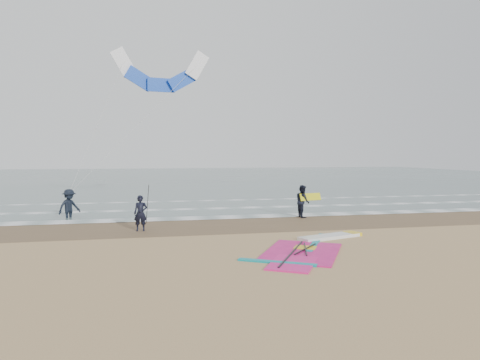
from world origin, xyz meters
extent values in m
plane|color=tan|center=(0.00, 0.00, 0.00)|extent=(120.00, 120.00, 0.00)
cube|color=#47605E|center=(0.00, 48.00, 0.01)|extent=(120.00, 80.00, 0.02)
cube|color=brown|center=(0.00, 6.00, 0.00)|extent=(120.00, 5.00, 0.01)
cube|color=white|center=(0.00, 8.20, 0.03)|extent=(120.00, 1.20, 0.02)
cube|color=white|center=(0.00, 12.00, 0.03)|extent=(120.00, 0.70, 0.02)
cube|color=white|center=(0.00, 16.50, 0.03)|extent=(120.00, 0.50, 0.01)
cube|color=white|center=(2.97, 1.88, 0.06)|extent=(2.78, 1.47, 0.13)
cube|color=yellow|center=(4.16, 2.26, 0.07)|extent=(0.66, 0.77, 0.14)
cube|color=#E31C7E|center=(1.02, -0.29, 0.02)|extent=(3.80, 4.19, 0.04)
cube|color=#E31C7E|center=(0.21, -1.69, 0.02)|extent=(2.10, 2.34, 0.05)
cube|color=#0C8C99|center=(2.11, 1.12, 0.03)|extent=(1.94, 3.12, 0.05)
cube|color=#0C8C99|center=(-0.22, -1.48, 0.03)|extent=(2.28, 1.45, 0.05)
cube|color=yellow|center=(1.35, 0.26, 0.03)|extent=(0.98, 0.94, 0.06)
cylinder|color=black|center=(0.59, -0.50, 0.05)|extent=(2.01, 3.41, 0.06)
cylinder|color=black|center=(1.24, -0.07, 0.08)|extent=(1.34, 1.48, 0.04)
cylinder|color=black|center=(1.24, -0.07, 0.08)|extent=(0.64, 1.87, 0.04)
imported|color=black|center=(-4.49, 5.06, 0.79)|extent=(0.61, 0.43, 1.58)
imported|color=black|center=(3.90, 7.53, 0.87)|extent=(0.67, 0.86, 1.73)
imported|color=black|center=(-8.28, 9.76, 0.94)|extent=(1.38, 1.33, 1.88)
cylinder|color=black|center=(-4.19, 5.06, 1.16)|extent=(0.17, 0.86, 1.82)
cube|color=yellow|center=(4.30, 7.43, 1.10)|extent=(1.30, 0.51, 0.39)
cube|color=white|center=(-5.67, 14.37, 9.20)|extent=(1.64, 0.39, 1.96)
cube|color=#1240BF|center=(-4.68, 14.37, 8.21)|extent=(1.95, 0.45, 1.64)
cube|color=#1240BF|center=(-3.33, 14.37, 7.85)|extent=(1.75, 0.41, 0.88)
cube|color=#1240BF|center=(-1.97, 14.37, 8.21)|extent=(1.95, 0.45, 1.64)
cube|color=white|center=(-0.98, 14.37, 9.20)|extent=(1.64, 0.39, 1.96)
cylinder|color=beige|center=(-6.98, 12.07, 5.24)|extent=(2.63, 4.63, 7.93)
cylinder|color=beige|center=(-4.63, 12.07, 5.24)|extent=(7.32, 4.63, 7.93)
camera|label=1|loc=(-3.99, -14.04, 3.38)|focal=32.00mm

